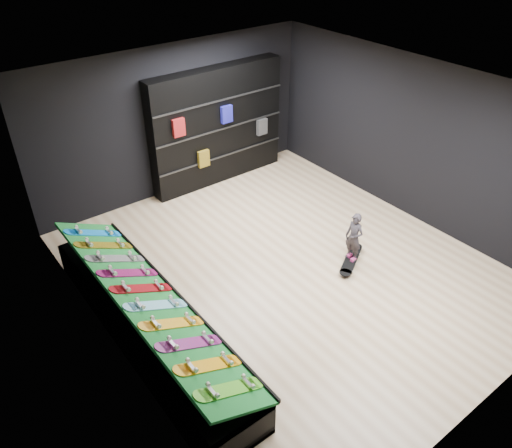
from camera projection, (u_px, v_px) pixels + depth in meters
floor at (287, 268)px, 8.42m from camera, size 6.00×7.00×0.01m
ceiling at (294, 96)px, 6.74m from camera, size 6.00×7.00×0.01m
wall_back at (175, 121)px, 9.88m from camera, size 6.00×0.02×3.00m
wall_front at (506, 323)px, 5.28m from camera, size 6.00×0.02×3.00m
wall_left at (103, 267)px, 6.06m from camera, size 0.02×7.00×3.00m
wall_right at (414, 141)px, 9.10m from camera, size 0.02×7.00×3.00m
display_rack at (149, 324)px, 6.99m from camera, size 0.90×4.50×0.50m
turf_ramp at (148, 298)px, 6.76m from camera, size 0.92×4.50×0.46m
back_shelving at (217, 126)px, 10.36m from camera, size 3.05×0.36×2.44m
floor_skateboard at (351, 261)px, 8.52m from camera, size 0.96×0.68×0.09m
child at (353, 246)px, 8.35m from camera, size 0.16×0.21×0.53m
display_board_0 at (229, 389)px, 5.50m from camera, size 0.93×0.22×0.50m
display_board_1 at (209, 365)px, 5.78m from camera, size 0.93×0.22×0.50m
display_board_2 at (190, 343)px, 6.06m from camera, size 0.93×0.22×0.50m
display_board_3 at (172, 323)px, 6.33m from camera, size 0.93×0.22×0.50m
display_board_4 at (156, 305)px, 6.61m from camera, size 0.93×0.22×0.50m
display_board_5 at (142, 288)px, 6.89m from camera, size 0.93×0.22×0.50m
display_board_6 at (128, 273)px, 7.16m from camera, size 0.93×0.22×0.50m
display_board_7 at (116, 259)px, 7.44m from camera, size 0.93×0.22×0.50m
display_board_8 at (104, 245)px, 7.72m from camera, size 0.93×0.22×0.50m
display_board_9 at (93, 233)px, 8.00m from camera, size 0.93×0.22×0.50m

